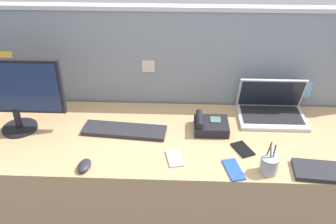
# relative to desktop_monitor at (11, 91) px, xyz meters

# --- Properties ---
(desk) EXTENTS (2.25, 0.69, 0.73)m
(desk) POSITION_rel_desktop_monitor_xyz_m (0.82, -0.04, -0.60)
(desk) COLOR tan
(desk) RESTS_ON ground_plane
(cubicle_divider) EXTENTS (2.62, 0.08, 1.32)m
(cubicle_divider) POSITION_rel_desktop_monitor_xyz_m (0.82, 0.35, -0.30)
(cubicle_divider) COLOR gray
(cubicle_divider) RESTS_ON ground_plane
(desktop_monitor) EXTENTS (0.54, 0.19, 0.41)m
(desktop_monitor) POSITION_rel_desktop_monitor_xyz_m (0.00, 0.00, 0.00)
(desktop_monitor) COLOR black
(desktop_monitor) RESTS_ON desk
(laptop) EXTENTS (0.38, 0.27, 0.22)m
(laptop) POSITION_rel_desktop_monitor_xyz_m (1.40, 0.19, -0.18)
(laptop) COLOR #B2B5BC
(laptop) RESTS_ON desk
(desk_phone) EXTENTS (0.19, 0.16, 0.09)m
(desk_phone) POSITION_rel_desktop_monitor_xyz_m (1.04, 0.03, -0.20)
(desk_phone) COLOR black
(desk_phone) RESTS_ON desk
(keyboard_main) EXTENTS (0.46, 0.17, 0.02)m
(keyboard_main) POSITION_rel_desktop_monitor_xyz_m (0.58, -0.01, -0.22)
(keyboard_main) COLOR #232328
(keyboard_main) RESTS_ON desk
(computer_mouse_right_hand) EXTENTS (0.07, 0.10, 0.03)m
(computer_mouse_right_hand) POSITION_rel_desktop_monitor_xyz_m (0.43, -0.32, -0.22)
(computer_mouse_right_hand) COLOR #232328
(computer_mouse_right_hand) RESTS_ON desk
(pen_cup) EXTENTS (0.08, 0.08, 0.17)m
(pen_cup) POSITION_rel_desktop_monitor_xyz_m (1.30, -0.31, -0.19)
(pen_cup) COLOR #99999E
(pen_cup) RESTS_ON desk
(cell_phone_silver_slab) EXTENTS (0.10, 0.14, 0.01)m
(cell_phone_silver_slab) POSITION_rel_desktop_monitor_xyz_m (0.86, -0.23, -0.23)
(cell_phone_silver_slab) COLOR #B7BAC1
(cell_phone_silver_slab) RESTS_ON desk
(cell_phone_blue_case) EXTENTS (0.10, 0.16, 0.01)m
(cell_phone_blue_case) POSITION_rel_desktop_monitor_xyz_m (1.14, -0.31, -0.23)
(cell_phone_blue_case) COLOR blue
(cell_phone_blue_case) RESTS_ON desk
(cell_phone_black_slab) EXTENTS (0.12, 0.14, 0.01)m
(cell_phone_black_slab) POSITION_rel_desktop_monitor_xyz_m (1.20, -0.15, -0.23)
(cell_phone_black_slab) COLOR black
(cell_phone_black_slab) RESTS_ON desk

